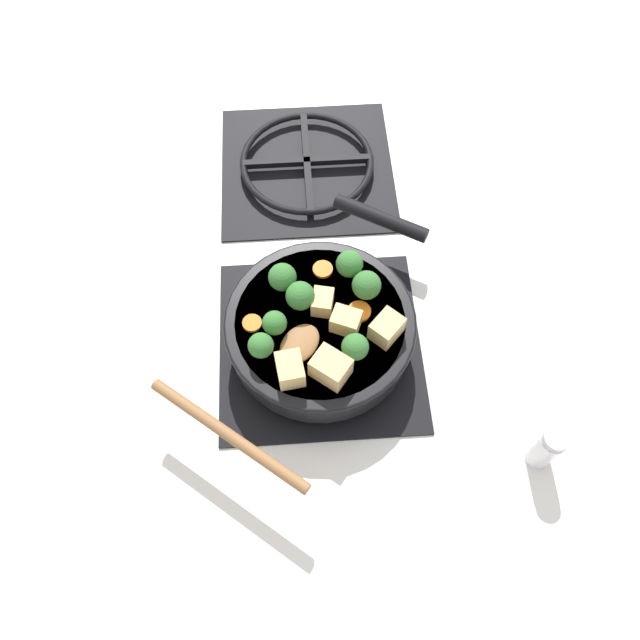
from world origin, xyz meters
TOP-DOWN VIEW (x-y plane):
  - ground_plane at (0.00, 0.00)m, footprint 2.40×2.40m
  - front_burner_grate at (0.00, 0.00)m, footprint 0.31×0.31m
  - rear_burner_grate at (0.00, 0.36)m, footprint 0.31×0.31m
  - skillet_pan at (0.00, 0.00)m, footprint 0.32×0.38m
  - wooden_spoon at (-0.09, -0.11)m, footprint 0.24×0.25m
  - tofu_cube_center_large at (0.04, -0.01)m, footprint 0.05×0.04m
  - tofu_cube_near_handle at (0.01, 0.02)m, footprint 0.04×0.04m
  - tofu_cube_east_chunk at (0.09, -0.03)m, footprint 0.05×0.06m
  - tofu_cube_west_chunk at (0.01, -0.08)m, footprint 0.06×0.06m
  - tofu_cube_back_piece at (-0.05, -0.08)m, footprint 0.04×0.05m
  - broccoli_floret_near_spoon at (0.05, 0.08)m, footprint 0.04×0.04m
  - broccoli_floret_center_top at (-0.08, -0.05)m, footprint 0.04×0.04m
  - broccoli_floret_east_rim at (-0.06, -0.01)m, footprint 0.03×0.03m
  - broccoli_floret_west_rim at (0.07, 0.04)m, footprint 0.04×0.04m
  - broccoli_floret_north_edge at (-0.05, 0.06)m, footprint 0.04×0.04m
  - broccoli_floret_south_cluster at (0.04, -0.06)m, footprint 0.04×0.04m
  - broccoli_floret_mid_floret at (-0.03, 0.03)m, footprint 0.04×0.04m
  - carrot_slice_orange_thin at (0.06, 0.01)m, footprint 0.03×0.03m
  - carrot_slice_near_center at (0.01, 0.08)m, footprint 0.03×0.03m
  - carrot_slice_edge_slice at (-0.10, -0.00)m, footprint 0.03×0.03m
  - salt_shaker at (0.30, -0.20)m, footprint 0.04×0.04m

SIDE VIEW (x-z plane):
  - ground_plane at x=0.00m, z-range 0.00..0.00m
  - front_burner_grate at x=0.00m, z-range 0.00..0.03m
  - rear_burner_grate at x=0.00m, z-range 0.00..0.03m
  - salt_shaker at x=0.30m, z-range 0.00..0.09m
  - skillet_pan at x=0.00m, z-range 0.03..0.09m
  - carrot_slice_orange_thin at x=0.06m, z-range 0.08..0.09m
  - carrot_slice_near_center at x=0.01m, z-range 0.08..0.09m
  - carrot_slice_edge_slice at x=-0.10m, z-range 0.08..0.09m
  - wooden_spoon at x=-0.09m, z-range 0.08..0.10m
  - tofu_cube_near_handle at x=0.01m, z-range 0.08..0.11m
  - tofu_cube_center_large at x=0.04m, z-range 0.08..0.11m
  - tofu_cube_east_chunk at x=0.09m, z-range 0.08..0.12m
  - tofu_cube_back_piece at x=-0.05m, z-range 0.08..0.12m
  - tofu_cube_west_chunk at x=0.01m, z-range 0.08..0.12m
  - broccoli_floret_east_rim at x=-0.06m, z-range 0.09..0.13m
  - broccoli_floret_center_top at x=-0.08m, z-range 0.09..0.13m
  - broccoli_floret_south_cluster at x=0.04m, z-range 0.09..0.13m
  - broccoli_floret_near_spoon at x=0.05m, z-range 0.09..0.13m
  - broccoli_floret_north_edge at x=-0.05m, z-range 0.08..0.13m
  - broccoli_floret_mid_floret at x=-0.03m, z-range 0.08..0.13m
  - broccoli_floret_west_rim at x=0.07m, z-range 0.08..0.13m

